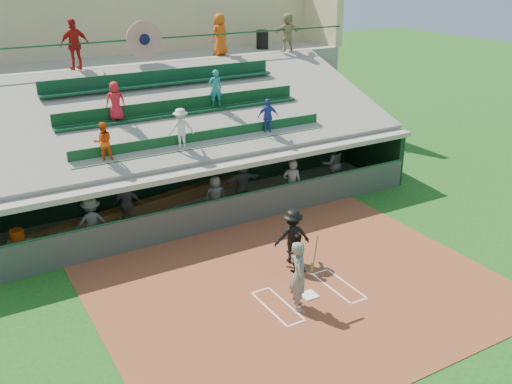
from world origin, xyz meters
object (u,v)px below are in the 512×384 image
home_plate (309,295)px  white_table (20,252)px  trash_bin (262,39)px  catcher (296,253)px  water_cooler (17,236)px  batter_at_plate (299,275)px

home_plate → white_table: bearing=137.6°
white_table → trash_bin: 15.63m
catcher → water_cooler: 8.38m
home_plate → catcher: bearing=71.5°
batter_at_plate → catcher: batter_at_plate is taller
catcher → trash_bin: 14.17m
water_cooler → batter_at_plate: bearing=-46.5°
home_plate → batter_at_plate: 1.16m
home_plate → catcher: size_ratio=0.35×
white_table → water_cooler: water_cooler is taller
white_table → water_cooler: (-0.01, 0.03, 0.53)m
home_plate → trash_bin: (6.42, 13.36, 5.00)m
white_table → trash_bin: size_ratio=0.83×
batter_at_plate → trash_bin: size_ratio=2.22×
trash_bin → catcher: bearing=-116.4°
water_cooler → catcher: bearing=-33.8°
batter_at_plate → catcher: bearing=57.9°
batter_at_plate → water_cooler: size_ratio=4.67×
catcher → water_cooler: catcher is taller
batter_at_plate → white_table: 8.64m
catcher → trash_bin: bearing=-94.1°
home_plate → water_cooler: bearing=137.5°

